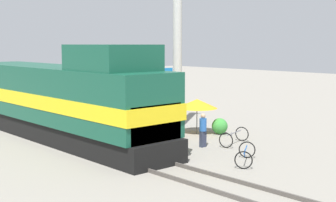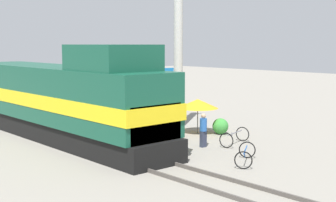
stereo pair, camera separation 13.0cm
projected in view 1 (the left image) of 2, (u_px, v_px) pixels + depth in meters
ground_plane at (106, 152)px, 21.51m from camera, size 120.00×120.00×0.00m
rail_near at (92, 153)px, 21.02m from camera, size 0.08×35.63×0.15m
rail_far at (118, 148)px, 21.97m from camera, size 0.08×35.63×0.15m
locomotive at (62, 100)px, 24.07m from camera, size 3.14×16.60×4.92m
utility_pole at (177, 41)px, 27.02m from camera, size 1.80×0.52×10.16m
vendor_umbrella at (197, 104)px, 25.72m from camera, size 2.24×2.24×1.93m
billboard_sign at (158, 83)px, 29.37m from camera, size 2.50×0.12×3.42m
shrub_cluster at (220, 126)px, 25.74m from camera, size 0.88×0.88×0.88m
person_bystander at (203, 129)px, 22.46m from camera, size 0.34×0.34×1.63m
bicycle at (234, 137)px, 23.10m from camera, size 2.06×1.22×0.74m
bicycle_spare at (245, 154)px, 19.45m from camera, size 2.01×1.68×0.73m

